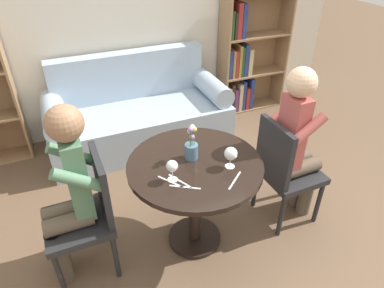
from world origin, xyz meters
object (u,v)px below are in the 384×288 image
at_px(bookshelf_right, 244,61).
at_px(flower_vase, 191,147).
at_px(couch, 138,116).
at_px(person_right, 297,144).
at_px(chair_left, 88,212).
at_px(person_left, 68,193).
at_px(wine_glass_left, 172,167).
at_px(chair_right, 284,168).
at_px(wine_glass_right, 231,154).

relative_size(bookshelf_right, flower_vase, 5.46).
height_order(couch, person_right, person_right).
bearing_deg(chair_left, person_right, 85.11).
bearing_deg(bookshelf_right, person_left, -142.56).
relative_size(chair_left, person_left, 0.71).
xyz_separation_m(person_right, flower_vase, (-0.81, 0.09, 0.13)).
xyz_separation_m(chair_left, flower_vase, (0.72, -0.02, 0.33)).
height_order(person_left, person_right, person_right).
height_order(person_left, wine_glass_left, person_left).
bearing_deg(chair_right, person_left, 84.54).
bearing_deg(couch, chair_left, -116.64).
distance_m(person_right, flower_vase, 0.83).
distance_m(chair_left, person_right, 1.54).
relative_size(chair_left, wine_glass_left, 6.26).
height_order(wine_glass_left, wine_glass_right, wine_glass_right).
relative_size(couch, chair_right, 2.06).
bearing_deg(person_left, chair_right, 85.06).
distance_m(wine_glass_left, flower_vase, 0.25).
height_order(couch, flower_vase, flower_vase).
relative_size(person_left, person_right, 0.98).
relative_size(bookshelf_right, wine_glass_right, 9.50).
xyz_separation_m(bookshelf_right, flower_vase, (-1.42, -1.72, 0.19)).
xyz_separation_m(chair_right, person_left, (-1.53, 0.12, 0.19)).
distance_m(chair_left, flower_vase, 0.79).
height_order(wine_glass_right, flower_vase, flower_vase).
xyz_separation_m(chair_right, wine_glass_left, (-0.92, -0.07, 0.34)).
bearing_deg(flower_vase, person_left, 178.73).
bearing_deg(person_right, wine_glass_right, 97.22).
height_order(chair_right, person_left, person_left).
bearing_deg(chair_left, wine_glass_right, 76.77).
height_order(chair_left, person_left, person_left).
bearing_deg(bookshelf_right, chair_right, -110.94).
bearing_deg(chair_left, flower_vase, 87.83).
bearing_deg(wine_glass_left, person_right, 4.02).
xyz_separation_m(person_left, flower_vase, (0.80, -0.02, 0.14)).
bearing_deg(wine_glass_right, person_right, 8.36).
height_order(wine_glass_left, flower_vase, flower_vase).
bearing_deg(flower_vase, wine_glass_left, -139.54).
distance_m(chair_right, flower_vase, 0.80).
bearing_deg(chair_right, person_right, -89.21).
xyz_separation_m(bookshelf_right, person_left, (-2.22, -1.70, 0.06)).
relative_size(chair_left, person_right, 0.70).
xyz_separation_m(bookshelf_right, chair_right, (-0.70, -1.82, -0.13)).
bearing_deg(wine_glass_right, chair_left, 167.40).
distance_m(person_left, wine_glass_right, 1.03).
bearing_deg(couch, chair_right, -65.12).
relative_size(couch, wine_glass_right, 12.63).
bearing_deg(chair_right, couch, 23.75).
relative_size(bookshelf_right, chair_left, 1.55).
distance_m(chair_left, chair_right, 1.45).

